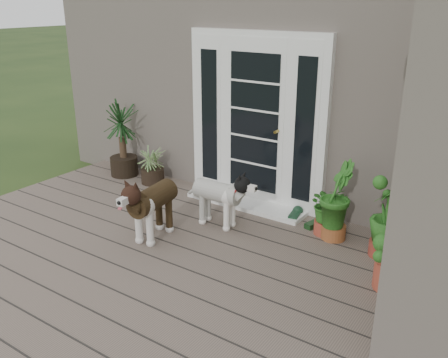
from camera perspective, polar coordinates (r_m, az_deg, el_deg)
The scene contains 14 objects.
deck at distance 4.78m, azimuth -8.34°, elevation -12.20°, with size 6.20×4.60×0.12m, color #6B5B4C.
house_main at distance 7.76m, azimuth 13.07°, elevation 12.02°, with size 7.40×4.00×3.10m, color #665E54.
door_unit at distance 6.09m, azimuth 3.76°, elevation 6.88°, with size 1.90×0.14×2.15m, color white.
door_step at distance 6.26m, azimuth 2.60°, elevation -2.86°, with size 1.60×0.40×0.05m, color white.
brindle_dog at distance 5.37m, azimuth -8.27°, elevation -3.50°, with size 0.35×0.82×0.68m, color #3D2B16, non-canonical shape.
white_dog at distance 5.61m, azimuth -0.77°, elevation -2.58°, with size 0.31×0.73×0.61m, color white, non-canonical shape.
spider_plant at distance 6.99m, azimuth -8.43°, elevation 1.81°, with size 0.55×0.55×0.58m, color #8F9E61, non-canonical shape.
yucca at distance 7.31m, azimuth -11.84°, elevation 4.59°, with size 0.77×0.77×1.11m, color black, non-canonical shape.
herb_a at distance 5.54m, azimuth 11.81°, elevation -4.07°, with size 0.38×0.38×0.48m, color #1A5E1B.
herb_b at distance 5.42m, azimuth 12.89°, elevation -3.60°, with size 0.45×0.45×0.68m, color #185418.
herb_c at distance 5.21m, azimuth 18.47°, elevation -5.42°, with size 0.41×0.41×0.64m, color #2C641C.
sapling at distance 4.41m, azimuth 20.55°, elevation -1.23°, with size 0.57×0.57×1.94m, color #1C631C, non-canonical shape.
clog_left at distance 5.94m, azimuth 8.38°, elevation -4.13°, with size 0.15×0.33×0.10m, color #14341F, non-canonical shape.
clog_right at distance 5.77m, azimuth 10.45°, elevation -5.15°, with size 0.13×0.27×0.08m, color black, non-canonical shape.
Camera 1 is at (2.80, -2.50, 2.62)m, focal length 39.01 mm.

